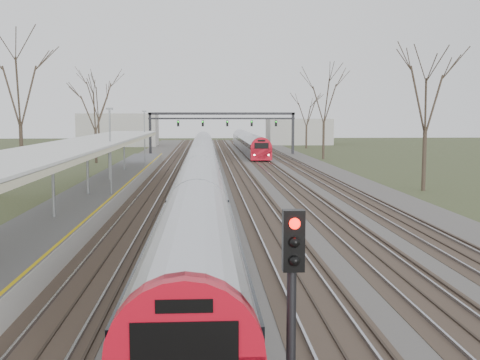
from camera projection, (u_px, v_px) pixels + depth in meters
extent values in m
cube|color=#474442|center=(228.00, 175.00, 56.74)|extent=(24.00, 160.00, 0.10)
cube|color=#4C3828|center=(165.00, 175.00, 56.39)|extent=(2.60, 160.00, 0.06)
cube|color=gray|center=(157.00, 174.00, 56.35)|extent=(0.07, 160.00, 0.12)
cube|color=gray|center=(172.00, 174.00, 56.43)|extent=(0.07, 160.00, 0.12)
cube|color=#4C3828|center=(202.00, 174.00, 56.59)|extent=(2.60, 160.00, 0.06)
cube|color=gray|center=(194.00, 174.00, 56.55)|extent=(0.07, 160.00, 0.12)
cube|color=gray|center=(209.00, 174.00, 56.63)|extent=(0.07, 160.00, 0.12)
cube|color=#4C3828|center=(239.00, 174.00, 56.80)|extent=(2.60, 160.00, 0.06)
cube|color=gray|center=(231.00, 174.00, 56.75)|extent=(0.07, 160.00, 0.12)
cube|color=gray|center=(246.00, 173.00, 56.83)|extent=(0.07, 160.00, 0.12)
cube|color=#4C3828|center=(276.00, 174.00, 57.00)|extent=(2.60, 160.00, 0.06)
cube|color=gray|center=(268.00, 173.00, 56.95)|extent=(0.07, 160.00, 0.12)
cube|color=gray|center=(283.00, 173.00, 57.03)|extent=(0.07, 160.00, 0.12)
cube|color=#4C3828|center=(312.00, 174.00, 57.20)|extent=(2.60, 160.00, 0.06)
cube|color=gray|center=(305.00, 173.00, 57.15)|extent=(0.07, 160.00, 0.12)
cube|color=gray|center=(320.00, 173.00, 57.23)|extent=(0.07, 160.00, 0.12)
cube|color=#9E9B93|center=(99.00, 195.00, 38.80)|extent=(3.50, 69.00, 1.00)
cylinder|color=slate|center=(53.00, 185.00, 27.18)|extent=(0.14, 0.14, 3.00)
cylinder|color=slate|center=(87.00, 169.00, 35.12)|extent=(0.14, 0.14, 3.00)
cylinder|color=slate|center=(109.00, 159.00, 43.06)|extent=(0.14, 0.14, 3.00)
cylinder|color=slate|center=(124.00, 152.00, 51.00)|extent=(0.14, 0.14, 3.00)
cube|color=silver|center=(83.00, 143.00, 33.96)|extent=(4.10, 50.00, 0.12)
cube|color=beige|center=(83.00, 146.00, 33.98)|extent=(4.10, 50.00, 0.25)
cube|color=black|center=(150.00, 134.00, 85.63)|extent=(0.35, 0.35, 6.00)
cube|color=black|center=(293.00, 134.00, 86.81)|extent=(0.35, 0.35, 6.00)
cube|color=black|center=(222.00, 114.00, 85.91)|extent=(21.00, 0.35, 0.35)
cube|color=black|center=(222.00, 119.00, 85.99)|extent=(21.00, 0.25, 0.25)
cube|color=black|center=(178.00, 123.00, 85.51)|extent=(0.32, 0.22, 0.85)
sphere|color=#0CFF19|center=(178.00, 122.00, 85.34)|extent=(0.16, 0.16, 0.16)
cube|color=black|center=(203.00, 123.00, 85.71)|extent=(0.32, 0.22, 0.85)
sphere|color=#0CFF19|center=(203.00, 122.00, 85.54)|extent=(0.16, 0.16, 0.16)
cube|color=black|center=(227.00, 123.00, 85.91)|extent=(0.32, 0.22, 0.85)
sphere|color=#0CFF19|center=(227.00, 122.00, 85.74)|extent=(0.16, 0.16, 0.16)
cube|color=black|center=(252.00, 123.00, 86.11)|extent=(0.32, 0.22, 0.85)
sphere|color=#0CFF19|center=(252.00, 122.00, 85.94)|extent=(0.16, 0.16, 0.16)
cube|color=black|center=(276.00, 123.00, 86.31)|extent=(0.32, 0.22, 0.85)
sphere|color=#0CFF19|center=(276.00, 122.00, 86.14)|extent=(0.16, 0.16, 0.16)
cylinder|color=#2D231C|center=(22.00, 155.00, 48.56)|extent=(0.30, 0.30, 4.95)
cylinder|color=#2D231C|center=(424.00, 161.00, 44.41)|extent=(0.30, 0.30, 4.50)
cube|color=#ACAFB6|center=(202.00, 166.00, 54.33)|extent=(2.55, 90.00, 1.60)
cylinder|color=#ACAFB6|center=(202.00, 159.00, 54.26)|extent=(2.60, 89.70, 2.60)
cube|color=black|center=(202.00, 157.00, 54.25)|extent=(2.62, 89.40, 0.55)
cylinder|color=#B40A1A|center=(185.00, 354.00, 9.74)|extent=(2.60, 0.60, 2.60)
cube|color=black|center=(185.00, 343.00, 9.44)|extent=(1.70, 0.12, 0.70)
cube|color=black|center=(202.00, 176.00, 54.43)|extent=(1.80, 89.00, 0.35)
cube|color=#ACAFB6|center=(248.00, 145.00, 93.83)|extent=(2.55, 45.00, 1.60)
cylinder|color=#ACAFB6|center=(248.00, 140.00, 93.76)|extent=(2.60, 44.70, 2.60)
cube|color=black|center=(248.00, 140.00, 93.75)|extent=(2.62, 44.40, 0.55)
cube|color=#B40A1A|center=(261.00, 154.00, 71.60)|extent=(2.55, 0.50, 1.50)
cylinder|color=#B40A1A|center=(261.00, 148.00, 71.58)|extent=(2.60, 0.60, 2.60)
cube|color=black|center=(261.00, 146.00, 71.28)|extent=(1.70, 0.12, 0.70)
sphere|color=white|center=(254.00, 155.00, 71.37)|extent=(0.22, 0.22, 0.22)
sphere|color=white|center=(269.00, 155.00, 71.46)|extent=(0.22, 0.22, 0.22)
cube|color=black|center=(248.00, 151.00, 93.93)|extent=(1.80, 44.00, 0.35)
cylinder|color=black|center=(291.00, 333.00, 9.98)|extent=(0.16, 0.16, 4.00)
cube|color=black|center=(293.00, 241.00, 9.66)|extent=(0.35, 0.22, 1.00)
sphere|color=#FF0C05|center=(295.00, 224.00, 9.50)|extent=(0.18, 0.18, 0.18)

